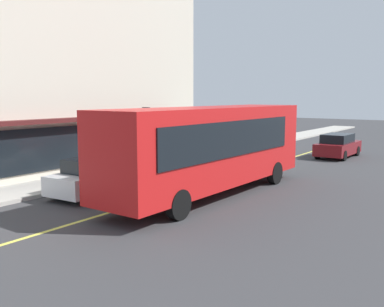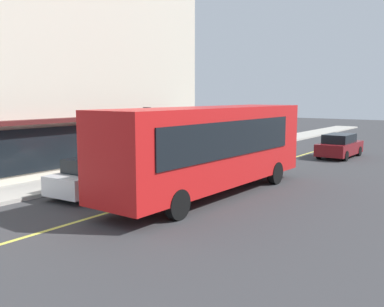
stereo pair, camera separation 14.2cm
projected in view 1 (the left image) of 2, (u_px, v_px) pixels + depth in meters
ground at (203, 184)px, 19.21m from camera, size 120.00×120.00×0.00m
sidewalk at (121, 171)px, 22.08m from camera, size 80.00×2.63×0.15m
lane_centre_stripe at (203, 184)px, 19.21m from camera, size 36.00×0.16×0.01m
storefront_building at (11, 28)px, 24.06m from camera, size 19.31×12.16×15.43m
bus at (211, 145)px, 16.96m from camera, size 11.18×2.77×3.50m
traffic_light at (147, 123)px, 22.57m from camera, size 0.30×0.52×3.20m
car_white at (99, 176)px, 17.20m from camera, size 4.39×2.05×1.52m
car_teal at (226, 150)px, 25.34m from camera, size 4.30×1.87×1.52m
car_maroon at (338, 146)px, 27.66m from camera, size 4.33×1.93×1.52m
pedestrian_waiting at (224, 136)px, 30.63m from camera, size 0.34×0.34×1.62m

